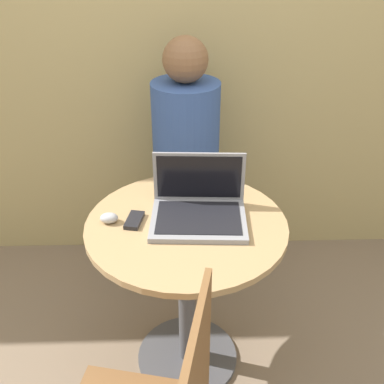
# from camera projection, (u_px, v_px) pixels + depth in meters

# --- Properties ---
(ground_plane) EXTENTS (12.00, 12.00, 0.00)m
(ground_plane) POSITION_uv_depth(u_px,v_px,m) (187.00, 357.00, 2.03)
(ground_plane) COLOR #7F6B56
(back_wall) EXTENTS (7.00, 0.05, 2.60)m
(back_wall) POSITION_uv_depth(u_px,v_px,m) (182.00, 19.00, 2.11)
(back_wall) COLOR tan
(back_wall) RESTS_ON ground_plane
(round_table) EXTENTS (0.75, 0.75, 0.74)m
(round_table) POSITION_uv_depth(u_px,v_px,m) (187.00, 265.00, 1.76)
(round_table) COLOR #4C4C51
(round_table) RESTS_ON ground_plane
(laptop) EXTENTS (0.36, 0.29, 0.22)m
(laptop) POSITION_uv_depth(u_px,v_px,m) (199.00, 207.00, 1.66)
(laptop) COLOR gray
(laptop) RESTS_ON round_table
(cell_phone) EXTENTS (0.07, 0.12, 0.02)m
(cell_phone) POSITION_uv_depth(u_px,v_px,m) (134.00, 220.00, 1.65)
(cell_phone) COLOR black
(cell_phone) RESTS_ON round_table
(computer_mouse) EXTENTS (0.07, 0.05, 0.04)m
(computer_mouse) POSITION_uv_depth(u_px,v_px,m) (109.00, 218.00, 1.64)
(computer_mouse) COLOR #B2B2B7
(computer_mouse) RESTS_ON round_table
(person_seated) EXTENTS (0.32, 0.49, 1.28)m
(person_seated) POSITION_uv_depth(u_px,v_px,m) (186.00, 182.00, 2.31)
(person_seated) COLOR brown
(person_seated) RESTS_ON ground_plane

